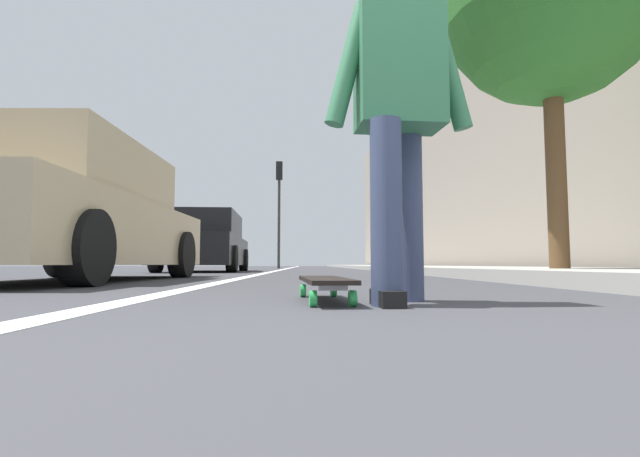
{
  "coord_description": "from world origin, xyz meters",
  "views": [
    {
      "loc": [
        -0.76,
        0.33,
        0.18
      ],
      "look_at": [
        13.68,
        -0.05,
        1.3
      ],
      "focal_mm": 26.08,
      "sensor_mm": 36.0,
      "label": 1
    }
  ],
  "objects_px": {
    "skateboard": "(325,282)",
    "parked_car_near": "(71,216)",
    "skater_person": "(398,104)",
    "street_tree_near": "(549,0)",
    "parked_car_mid": "(205,244)",
    "traffic_light": "(279,195)"
  },
  "relations": [
    {
      "from": "skateboard",
      "to": "parked_car_near",
      "type": "relative_size",
      "value": 0.2
    },
    {
      "from": "skateboard",
      "to": "skater_person",
      "type": "relative_size",
      "value": 0.52
    },
    {
      "from": "skateboard",
      "to": "street_tree_near",
      "type": "xyz_separation_m",
      "value": [
        3.31,
        -3.0,
        3.46
      ]
    },
    {
      "from": "parked_car_mid",
      "to": "street_tree_near",
      "type": "relative_size",
      "value": 0.94
    },
    {
      "from": "street_tree_near",
      "to": "skater_person",
      "type": "bearing_deg",
      "value": 142.57
    },
    {
      "from": "skater_person",
      "to": "parked_car_near",
      "type": "xyz_separation_m",
      "value": [
        2.99,
        3.02,
        -0.23
      ]
    },
    {
      "from": "traffic_light",
      "to": "parked_car_mid",
      "type": "bearing_deg",
      "value": 171.35
    },
    {
      "from": "parked_car_mid",
      "to": "street_tree_near",
      "type": "distance_m",
      "value": 8.83
    },
    {
      "from": "parked_car_near",
      "to": "street_tree_near",
      "type": "distance_m",
      "value": 6.36
    },
    {
      "from": "traffic_light",
      "to": "street_tree_near",
      "type": "bearing_deg",
      "value": -163.63
    },
    {
      "from": "skateboard",
      "to": "traffic_light",
      "type": "height_order",
      "value": "traffic_light"
    },
    {
      "from": "skateboard",
      "to": "street_tree_near",
      "type": "relative_size",
      "value": 0.17
    },
    {
      "from": "skater_person",
      "to": "parked_car_mid",
      "type": "distance_m",
      "value": 10.08
    },
    {
      "from": "skateboard",
      "to": "traffic_light",
      "type": "relative_size",
      "value": 0.18
    },
    {
      "from": "skater_person",
      "to": "parked_car_near",
      "type": "distance_m",
      "value": 4.25
    },
    {
      "from": "skateboard",
      "to": "street_tree_near",
      "type": "distance_m",
      "value": 5.65
    },
    {
      "from": "skater_person",
      "to": "street_tree_near",
      "type": "height_order",
      "value": "street_tree_near"
    },
    {
      "from": "traffic_light",
      "to": "street_tree_near",
      "type": "relative_size",
      "value": 0.96
    },
    {
      "from": "skateboard",
      "to": "parked_car_mid",
      "type": "distance_m",
      "value": 9.85
    },
    {
      "from": "parked_car_near",
      "to": "street_tree_near",
      "type": "bearing_deg",
      "value": -85.21
    },
    {
      "from": "skater_person",
      "to": "skateboard",
      "type": "bearing_deg",
      "value": 66.61
    },
    {
      "from": "traffic_light",
      "to": "skateboard",
      "type": "bearing_deg",
      "value": -175.74
    }
  ]
}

